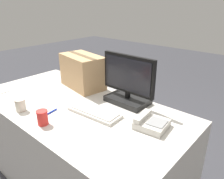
{
  "coord_description": "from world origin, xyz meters",
  "views": [
    {
      "loc": [
        1.24,
        -0.96,
        1.53
      ],
      "look_at": [
        0.25,
        0.16,
        0.91
      ],
      "focal_mm": 35.0,
      "sensor_mm": 36.0,
      "label": 1
    }
  ],
  "objects_px": {
    "monitor": "(128,85)",
    "spoon": "(23,101)",
    "paper_cup_left": "(20,105)",
    "cardboard_box": "(83,71)",
    "paper_cup_right": "(42,117)",
    "pen_marker": "(50,112)",
    "sticky_note_pad": "(2,91)",
    "desk_phone": "(151,123)",
    "keyboard": "(95,112)"
  },
  "relations": [
    {
      "from": "paper_cup_right",
      "to": "cardboard_box",
      "type": "distance_m",
      "value": 0.71
    },
    {
      "from": "keyboard",
      "to": "spoon",
      "type": "distance_m",
      "value": 0.63
    },
    {
      "from": "keyboard",
      "to": "desk_phone",
      "type": "relative_size",
      "value": 1.92
    },
    {
      "from": "pen_marker",
      "to": "sticky_note_pad",
      "type": "height_order",
      "value": "pen_marker"
    },
    {
      "from": "desk_phone",
      "to": "sticky_note_pad",
      "type": "distance_m",
      "value": 1.38
    },
    {
      "from": "keyboard",
      "to": "sticky_note_pad",
      "type": "height_order",
      "value": "keyboard"
    },
    {
      "from": "pen_marker",
      "to": "sticky_note_pad",
      "type": "bearing_deg",
      "value": 86.15
    },
    {
      "from": "desk_phone",
      "to": "sticky_note_pad",
      "type": "relative_size",
      "value": 2.16
    },
    {
      "from": "paper_cup_left",
      "to": "sticky_note_pad",
      "type": "distance_m",
      "value": 0.48
    },
    {
      "from": "paper_cup_left",
      "to": "cardboard_box",
      "type": "xyz_separation_m",
      "value": [
        -0.02,
        0.63,
        0.1
      ]
    },
    {
      "from": "monitor",
      "to": "spoon",
      "type": "bearing_deg",
      "value": -139.24
    },
    {
      "from": "desk_phone",
      "to": "spoon",
      "type": "xyz_separation_m",
      "value": [
        -0.98,
        -0.36,
        -0.03
      ]
    },
    {
      "from": "desk_phone",
      "to": "sticky_note_pad",
      "type": "height_order",
      "value": "desk_phone"
    },
    {
      "from": "desk_phone",
      "to": "pen_marker",
      "type": "xyz_separation_m",
      "value": [
        -0.65,
        -0.33,
        -0.02
      ]
    },
    {
      "from": "monitor",
      "to": "spoon",
      "type": "relative_size",
      "value": 2.92
    },
    {
      "from": "monitor",
      "to": "cardboard_box",
      "type": "height_order",
      "value": "monitor"
    },
    {
      "from": "cardboard_box",
      "to": "paper_cup_right",
      "type": "bearing_deg",
      "value": -63.74
    },
    {
      "from": "paper_cup_left",
      "to": "pen_marker",
      "type": "distance_m",
      "value": 0.23
    },
    {
      "from": "paper_cup_left",
      "to": "sticky_note_pad",
      "type": "bearing_deg",
      "value": 172.89
    },
    {
      "from": "spoon",
      "to": "sticky_note_pad",
      "type": "bearing_deg",
      "value": 77.67
    },
    {
      "from": "paper_cup_right",
      "to": "pen_marker",
      "type": "relative_size",
      "value": 0.82
    },
    {
      "from": "spoon",
      "to": "sticky_note_pad",
      "type": "xyz_separation_m",
      "value": [
        -0.34,
        -0.03,
        0.0
      ]
    },
    {
      "from": "paper_cup_right",
      "to": "monitor",
      "type": "bearing_deg",
      "value": 71.32
    },
    {
      "from": "monitor",
      "to": "desk_phone",
      "type": "bearing_deg",
      "value": -29.44
    },
    {
      "from": "sticky_note_pad",
      "to": "monitor",
      "type": "bearing_deg",
      "value": 30.44
    },
    {
      "from": "monitor",
      "to": "paper_cup_left",
      "type": "distance_m",
      "value": 0.82
    },
    {
      "from": "cardboard_box",
      "to": "monitor",
      "type": "bearing_deg",
      "value": 0.75
    },
    {
      "from": "paper_cup_left",
      "to": "cardboard_box",
      "type": "height_order",
      "value": "cardboard_box"
    },
    {
      "from": "paper_cup_right",
      "to": "keyboard",
      "type": "bearing_deg",
      "value": 65.55
    },
    {
      "from": "keyboard",
      "to": "pen_marker",
      "type": "height_order",
      "value": "keyboard"
    },
    {
      "from": "pen_marker",
      "to": "paper_cup_left",
      "type": "bearing_deg",
      "value": 112.66
    },
    {
      "from": "cardboard_box",
      "to": "pen_marker",
      "type": "bearing_deg",
      "value": -67.16
    },
    {
      "from": "monitor",
      "to": "sticky_note_pad",
      "type": "relative_size",
      "value": 4.68
    },
    {
      "from": "sticky_note_pad",
      "to": "paper_cup_left",
      "type": "bearing_deg",
      "value": -7.11
    },
    {
      "from": "keyboard",
      "to": "paper_cup_right",
      "type": "height_order",
      "value": "paper_cup_right"
    },
    {
      "from": "keyboard",
      "to": "paper_cup_right",
      "type": "xyz_separation_m",
      "value": [
        -0.15,
        -0.33,
        0.04
      ]
    },
    {
      "from": "monitor",
      "to": "paper_cup_right",
      "type": "xyz_separation_m",
      "value": [
        -0.21,
        -0.63,
        -0.1
      ]
    },
    {
      "from": "paper_cup_right",
      "to": "spoon",
      "type": "bearing_deg",
      "value": 168.79
    },
    {
      "from": "sticky_note_pad",
      "to": "spoon",
      "type": "bearing_deg",
      "value": 4.44
    },
    {
      "from": "paper_cup_right",
      "to": "pen_marker",
      "type": "height_order",
      "value": "paper_cup_right"
    },
    {
      "from": "spoon",
      "to": "pen_marker",
      "type": "xyz_separation_m",
      "value": [
        0.33,
        0.03,
        0.0
      ]
    },
    {
      "from": "keyboard",
      "to": "cardboard_box",
      "type": "relative_size",
      "value": 0.89
    },
    {
      "from": "paper_cup_left",
      "to": "keyboard",
      "type": "bearing_deg",
      "value": 37.04
    },
    {
      "from": "desk_phone",
      "to": "paper_cup_left",
      "type": "distance_m",
      "value": 0.96
    },
    {
      "from": "spoon",
      "to": "cardboard_box",
      "type": "height_order",
      "value": "cardboard_box"
    },
    {
      "from": "paper_cup_right",
      "to": "pen_marker",
      "type": "bearing_deg",
      "value": 128.74
    },
    {
      "from": "cardboard_box",
      "to": "sticky_note_pad",
      "type": "relative_size",
      "value": 4.65
    },
    {
      "from": "monitor",
      "to": "cardboard_box",
      "type": "distance_m",
      "value": 0.52
    },
    {
      "from": "pen_marker",
      "to": "keyboard",
      "type": "bearing_deg",
      "value": -58.31
    },
    {
      "from": "spoon",
      "to": "paper_cup_left",
      "type": "bearing_deg",
      "value": -139.71
    }
  ]
}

